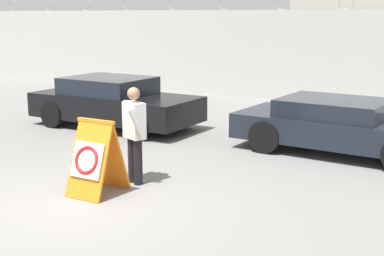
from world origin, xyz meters
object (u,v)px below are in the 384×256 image
object	(u,v)px
parked_car_rear_sedan	(341,125)
parked_car_front_coupe	(114,102)
barricade_sign	(95,157)
security_guard	(134,131)

from	to	relation	value
parked_car_rear_sedan	parked_car_front_coupe	bearing A→B (deg)	-174.26
barricade_sign	security_guard	xyz separation A→B (m)	(0.22, 0.75, 0.30)
barricade_sign	security_guard	bearing A→B (deg)	73.74
security_guard	parked_car_front_coupe	size ratio (longest dim) A/B	0.38
parked_car_front_coupe	parked_car_rear_sedan	size ratio (longest dim) A/B	0.98
security_guard	parked_car_front_coupe	distance (m)	4.71
security_guard	parked_car_front_coupe	world-z (taller)	security_guard
barricade_sign	security_guard	world-z (taller)	security_guard
barricade_sign	parked_car_front_coupe	bearing A→B (deg)	124.71
barricade_sign	parked_car_rear_sedan	distance (m)	5.22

